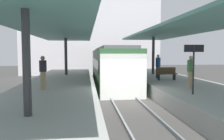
{
  "coord_description": "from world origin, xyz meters",
  "views": [
    {
      "loc": [
        -2.07,
        -11.64,
        2.85
      ],
      "look_at": [
        -0.13,
        5.41,
        1.54
      ],
      "focal_mm": 36.05,
      "sensor_mm": 36.0,
      "label": 1
    }
  ],
  "objects_px": {
    "platform_bench": "(166,73)",
    "platform_sign": "(194,58)",
    "passenger_near_bench": "(191,71)",
    "passenger_far_end": "(158,66)",
    "commuter_train": "(111,66)",
    "passenger_mid_platform": "(43,72)"
  },
  "relations": [
    {
      "from": "passenger_near_bench",
      "to": "passenger_mid_platform",
      "type": "xyz_separation_m",
      "value": [
        -7.59,
        0.4,
        -0.0
      ]
    },
    {
      "from": "platform_sign",
      "to": "passenger_mid_platform",
      "type": "height_order",
      "value": "platform_sign"
    },
    {
      "from": "platform_sign",
      "to": "platform_bench",
      "type": "bearing_deg",
      "value": 82.52
    },
    {
      "from": "platform_sign",
      "to": "passenger_near_bench",
      "type": "relative_size",
      "value": 1.29
    },
    {
      "from": "passenger_near_bench",
      "to": "passenger_far_end",
      "type": "bearing_deg",
      "value": 91.87
    },
    {
      "from": "passenger_near_bench",
      "to": "passenger_far_end",
      "type": "distance_m",
      "value": 4.92
    },
    {
      "from": "passenger_mid_platform",
      "to": "passenger_far_end",
      "type": "xyz_separation_m",
      "value": [
        7.43,
        4.51,
        0.02
      ]
    },
    {
      "from": "platform_sign",
      "to": "passenger_near_bench",
      "type": "xyz_separation_m",
      "value": [
        0.69,
        1.69,
        -0.74
      ]
    },
    {
      "from": "platform_bench",
      "to": "platform_sign",
      "type": "relative_size",
      "value": 0.63
    },
    {
      "from": "passenger_near_bench",
      "to": "platform_bench",
      "type": "bearing_deg",
      "value": 89.94
    },
    {
      "from": "passenger_near_bench",
      "to": "passenger_mid_platform",
      "type": "height_order",
      "value": "passenger_near_bench"
    },
    {
      "from": "platform_sign",
      "to": "passenger_mid_platform",
      "type": "xyz_separation_m",
      "value": [
        -6.9,
        2.1,
        -0.74
      ]
    },
    {
      "from": "platform_bench",
      "to": "passenger_near_bench",
      "type": "height_order",
      "value": "passenger_near_bench"
    },
    {
      "from": "commuter_train",
      "to": "passenger_mid_platform",
      "type": "xyz_separation_m",
      "value": [
        -4.25,
        -7.7,
        0.16
      ]
    },
    {
      "from": "passenger_mid_platform",
      "to": "platform_sign",
      "type": "bearing_deg",
      "value": -16.9
    },
    {
      "from": "commuter_train",
      "to": "passenger_mid_platform",
      "type": "bearing_deg",
      "value": -118.91
    },
    {
      "from": "platform_sign",
      "to": "passenger_far_end",
      "type": "xyz_separation_m",
      "value": [
        0.53,
        6.61,
        -0.72
      ]
    },
    {
      "from": "commuter_train",
      "to": "platform_bench",
      "type": "bearing_deg",
      "value": -53.2
    },
    {
      "from": "platform_bench",
      "to": "passenger_far_end",
      "type": "height_order",
      "value": "passenger_far_end"
    },
    {
      "from": "commuter_train",
      "to": "platform_sign",
      "type": "bearing_deg",
      "value": -74.88
    },
    {
      "from": "platform_bench",
      "to": "passenger_near_bench",
      "type": "relative_size",
      "value": 0.82
    },
    {
      "from": "passenger_mid_platform",
      "to": "passenger_near_bench",
      "type": "bearing_deg",
      "value": -3.04
    }
  ]
}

